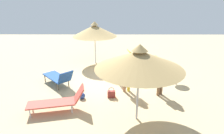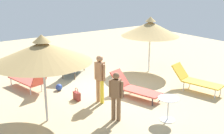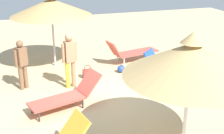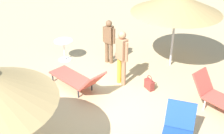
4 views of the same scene
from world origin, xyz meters
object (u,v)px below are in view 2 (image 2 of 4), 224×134
parasol_umbrella_back (150,29)px  lounge_chair_front (29,80)px  beach_ball (59,87)px  lounge_chair_far_right (134,87)px  handbag (77,96)px  person_standing_center (100,76)px  lounge_chair_edge (72,67)px  lounge_chair_far_left (195,80)px  person_standing_near_left (116,94)px  parasol_umbrella_near_right (42,52)px  side_table_round (168,105)px

parasol_umbrella_back → lounge_chair_front: (-5.40, 0.90, -1.60)m
lounge_chair_front → beach_ball: size_ratio=8.17×
lounge_chair_far_right → handbag: size_ratio=4.44×
person_standing_center → handbag: size_ratio=3.70×
lounge_chair_edge → lounge_chair_front: 2.20m
lounge_chair_edge → lounge_chair_far_right: 3.51m
parasol_umbrella_back → lounge_chair_far_left: size_ratio=1.30×
beach_ball → parasol_umbrella_back: bearing=-2.5°
lounge_chair_far_right → person_standing_center: (-1.28, 0.31, 0.60)m
person_standing_near_left → handbag: (-0.23, 2.05, -0.69)m
parasol_umbrella_back → beach_ball: size_ratio=10.07×
person_standing_center → person_standing_near_left: bearing=-103.5°
lounge_chair_far_left → parasol_umbrella_near_right: bearing=170.1°
parasol_umbrella_back → parasol_umbrella_near_right: 6.18m
lounge_chair_far_left → person_standing_near_left: (-3.91, -0.19, 0.41)m
lounge_chair_far_right → handbag: 2.09m
lounge_chair_far_left → beach_ball: bearing=144.2°
lounge_chair_front → beach_ball: (0.90, -0.71, -0.28)m
parasol_umbrella_back → person_standing_near_left: bearing=-143.7°
parasol_umbrella_back → handbag: bearing=-167.0°
parasol_umbrella_back → parasol_umbrella_near_right: bearing=-162.2°
lounge_chair_far_left → person_standing_center: 3.80m
parasol_umbrella_near_right → lounge_chair_edge: 4.57m
person_standing_near_left → beach_ball: size_ratio=5.85×
lounge_chair_far_left → person_standing_center: person_standing_center is taller
lounge_chair_front → lounge_chair_far_left: size_ratio=1.05×
lounge_chair_edge → handbag: lounge_chair_edge is taller
lounge_chair_front → lounge_chair_far_right: (2.85, -2.89, -0.03)m
parasol_umbrella_back → side_table_round: size_ratio=3.58×
parasol_umbrella_back → person_standing_center: parasol_umbrella_back is taller
parasol_umbrella_back → lounge_chair_far_left: bearing=-95.0°
parasol_umbrella_near_right → lounge_chair_far_right: 3.77m
parasol_umbrella_near_right → lounge_chair_far_right: (3.33, -0.10, -1.77)m
person_standing_center → side_table_round: (0.93, -2.31, -0.48)m
person_standing_center → beach_ball: (-0.68, 1.87, -0.85)m
handbag → beach_ball: size_ratio=1.77×
beach_ball → parasol_umbrella_near_right: bearing=-123.5°
handbag → parasol_umbrella_near_right: bearing=-149.7°
parasol_umbrella_near_right → person_standing_near_left: size_ratio=1.85×
parasol_umbrella_back → parasol_umbrella_near_right: size_ratio=0.93×
lounge_chair_far_right → handbag: (-1.83, 0.97, -0.21)m
person_standing_near_left → beach_ball: bearing=96.0°
lounge_chair_edge → person_standing_center: 3.22m
lounge_chair_front → handbag: lounge_chair_front is taller
lounge_chair_front → person_standing_near_left: bearing=-72.6°
lounge_chair_front → handbag: 2.19m
lounge_chair_edge → lounge_chair_far_left: bearing=-55.0°
lounge_chair_front → person_standing_center: size_ratio=1.25×
handbag → person_standing_near_left: bearing=-83.7°
lounge_chair_far_right → beach_ball: (-1.95, 2.18, -0.25)m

